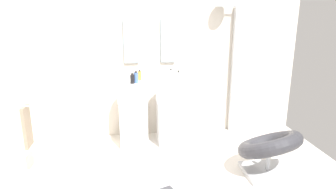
# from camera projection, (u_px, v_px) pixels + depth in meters

# --- Properties ---
(ground_plane) EXTENTS (4.80, 3.60, 0.04)m
(ground_plane) POSITION_uv_depth(u_px,v_px,m) (161.00, 189.00, 3.37)
(ground_plane) COLOR silver
(rear_partition) EXTENTS (4.80, 0.10, 2.60)m
(rear_partition) POSITION_uv_depth(u_px,v_px,m) (149.00, 55.00, 4.59)
(rear_partition) COLOR beige
(rear_partition) RESTS_ON ground_plane
(pedestal_sink_left) EXTENTS (0.45, 0.45, 1.09)m
(pedestal_sink_left) POSITION_uv_depth(u_px,v_px,m) (133.00, 112.00, 4.33)
(pedestal_sink_left) COLOR white
(pedestal_sink_left) RESTS_ON ground_plane
(pedestal_sink_right) EXTENTS (0.45, 0.45, 1.09)m
(pedestal_sink_right) POSITION_uv_depth(u_px,v_px,m) (171.00, 110.00, 4.40)
(pedestal_sink_right) COLOR white
(pedestal_sink_right) RESTS_ON ground_plane
(vanity_mirror_left) EXTENTS (0.22, 0.03, 0.65)m
(vanity_mirror_left) POSITION_uv_depth(u_px,v_px,m) (131.00, 42.00, 4.43)
(vanity_mirror_left) COLOR #8C9EA8
(vanity_mirror_right) EXTENTS (0.22, 0.03, 0.65)m
(vanity_mirror_right) POSITION_uv_depth(u_px,v_px,m) (168.00, 41.00, 4.50)
(vanity_mirror_right) COLOR #8C9EA8
(shower_column) EXTENTS (0.49, 0.24, 2.05)m
(shower_column) POSITION_uv_depth(u_px,v_px,m) (235.00, 68.00, 4.71)
(shower_column) COLOR #B7BABF
(shower_column) RESTS_ON ground_plane
(lounge_chair) EXTENTS (1.07, 1.07, 0.65)m
(lounge_chair) POSITION_uv_depth(u_px,v_px,m) (269.00, 148.00, 3.55)
(lounge_chair) COLOR #B7BABF
(lounge_chair) RESTS_ON ground_plane
(towel_rack) EXTENTS (0.37, 0.22, 0.95)m
(towel_rack) POSITION_uv_depth(u_px,v_px,m) (25.00, 129.00, 3.42)
(towel_rack) COLOR #B7BABF
(towel_rack) RESTS_ON ground_plane
(soap_bottle_blue) EXTENTS (0.06, 0.06, 0.17)m
(soap_bottle_blue) POSITION_uv_depth(u_px,v_px,m) (136.00, 78.00, 4.08)
(soap_bottle_blue) COLOR #4C72B7
(soap_bottle_blue) RESTS_ON pedestal_sink_left
(soap_bottle_white) EXTENTS (0.05, 0.05, 0.14)m
(soap_bottle_white) POSITION_uv_depth(u_px,v_px,m) (171.00, 74.00, 4.39)
(soap_bottle_white) COLOR white
(soap_bottle_white) RESTS_ON pedestal_sink_right
(soap_bottle_black) EXTENTS (0.06, 0.06, 0.14)m
(soap_bottle_black) POSITION_uv_depth(u_px,v_px,m) (132.00, 79.00, 4.05)
(soap_bottle_black) COLOR black
(soap_bottle_black) RESTS_ON pedestal_sink_left
(soap_bottle_grey) EXTENTS (0.04, 0.04, 0.15)m
(soap_bottle_grey) POSITION_uv_depth(u_px,v_px,m) (178.00, 76.00, 4.18)
(soap_bottle_grey) COLOR #99999E
(soap_bottle_grey) RESTS_ON pedestal_sink_right
(soap_bottle_amber) EXTENTS (0.05, 0.05, 0.15)m
(soap_bottle_amber) POSITION_uv_depth(u_px,v_px,m) (140.00, 76.00, 4.24)
(soap_bottle_amber) COLOR #C68C38
(soap_bottle_amber) RESTS_ON pedestal_sink_left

